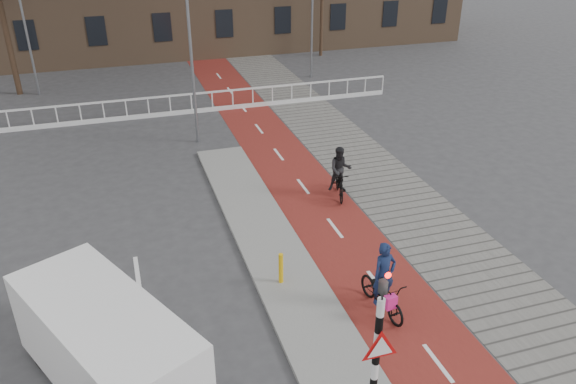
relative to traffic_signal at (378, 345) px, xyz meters
name	(u,v)px	position (x,y,z in m)	size (l,w,h in m)	color
ground	(356,347)	(0.60, 2.02, -1.99)	(120.00, 120.00, 0.00)	#38383A
bike_lane	(286,164)	(2.10, 12.02, -1.98)	(2.50, 60.00, 0.01)	maroon
sidewalk	(353,155)	(4.90, 12.02, -1.98)	(3.00, 60.00, 0.01)	slate
curb_island	(276,256)	(-0.10, 6.02, -1.93)	(1.80, 16.00, 0.12)	gray
traffic_signal	(378,345)	(0.00, 0.00, 0.00)	(0.80, 0.80, 3.68)	black
bollard	(281,268)	(-0.34, 4.74, -1.44)	(0.12, 0.12, 0.86)	#E5AC0C
cyclist_near	(383,289)	(1.71, 3.03, -1.35)	(0.86, 1.88, 1.90)	black
cyclist_far	(340,177)	(3.02, 8.94, -1.23)	(0.89, 1.72, 1.80)	black
van	(106,346)	(-4.67, 2.52, -0.93)	(3.79, 5.04, 2.02)	white
railing	(104,116)	(-4.40, 19.02, -1.68)	(28.00, 0.10, 0.99)	silver
tree_mid	(3,16)	(-8.56, 24.84, 1.98)	(0.29, 0.29, 7.93)	#322216
streetlight_near	(190,44)	(-0.75, 15.32, 2.08)	(0.12, 0.12, 8.14)	slate
streetlight_left	(25,26)	(-7.57, 24.38, 1.54)	(0.12, 0.12, 7.06)	slate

